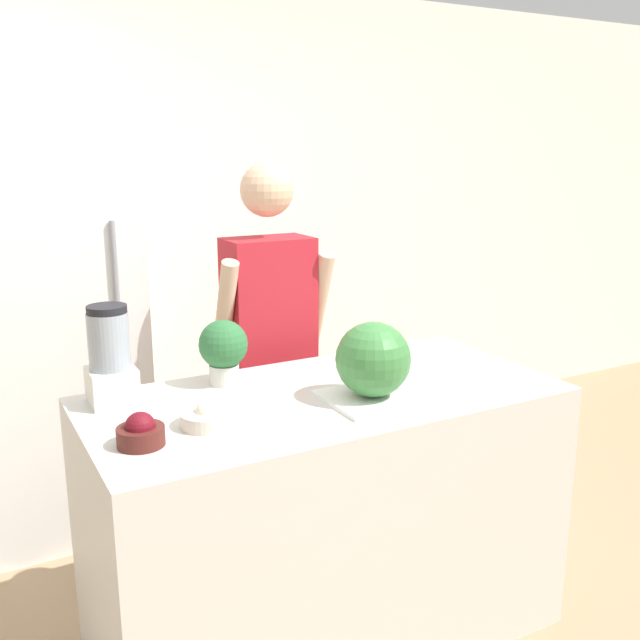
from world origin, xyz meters
name	(u,v)px	position (x,y,z in m)	size (l,w,h in m)	color
wall_back	(170,234)	(0.00, 2.11, 1.30)	(8.00, 0.06, 2.60)	white
counter_island	(325,516)	(0.00, 0.39, 0.47)	(1.63, 0.78, 0.94)	beige
refrigerator	(54,330)	(-0.68, 1.71, 0.95)	(0.71, 0.73, 1.89)	white
person	(270,355)	(0.09, 1.05, 0.89)	(0.50, 0.27, 1.70)	gray
cutting_board	(378,396)	(0.13, 0.26, 0.95)	(0.36, 0.29, 0.01)	white
watermelon	(373,359)	(0.11, 0.26, 1.08)	(0.25, 0.25, 0.25)	#3D7F3D
bowl_cherries	(141,433)	(-0.67, 0.26, 0.98)	(0.14, 0.14, 0.10)	#511E19
bowl_cream	(208,417)	(-0.46, 0.31, 0.97)	(0.17, 0.17, 0.08)	beige
blender	(110,358)	(-0.66, 0.64, 1.09)	(0.15, 0.15, 0.33)	silver
potted_plant	(223,348)	(-0.27, 0.65, 1.07)	(0.17, 0.17, 0.23)	beige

